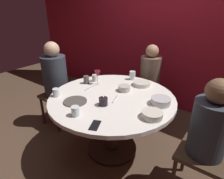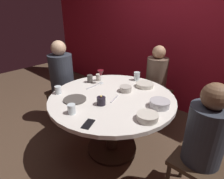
{
  "view_description": "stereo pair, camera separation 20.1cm",
  "coord_description": "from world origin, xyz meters",
  "px_view_note": "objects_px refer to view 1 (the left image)",
  "views": [
    {
      "loc": [
        1.09,
        -1.47,
        1.63
      ],
      "look_at": [
        0.0,
        0.0,
        0.8
      ],
      "focal_mm": 30.12,
      "sensor_mm": 36.0,
      "label": 1
    },
    {
      "loc": [
        1.24,
        -1.35,
        1.63
      ],
      "look_at": [
        0.0,
        0.0,
        0.8
      ],
      "focal_mm": 30.12,
      "sensor_mm": 36.0,
      "label": 2
    }
  ],
  "objects_px": {
    "bowl_sauce_side": "(142,84)",
    "cup_near_candle": "(86,80)",
    "dining_table": "(112,108)",
    "cup_by_right_diner": "(95,78)",
    "cup_by_left_diner": "(56,92)",
    "cup_center_front": "(75,111)",
    "cell_phone": "(95,125)",
    "bowl_serving_large": "(161,101)",
    "wine_glass": "(97,74)",
    "bowl_salad_center": "(124,88)",
    "dinner_plate": "(75,101)",
    "seated_diner_back": "(150,75)",
    "cup_far_edge": "(132,75)",
    "candle_holder": "(103,101)",
    "seated_diner_left": "(55,76)",
    "bowl_small_white": "(152,115)",
    "seated_diner_right": "(209,129)"
  },
  "relations": [
    {
      "from": "candle_holder",
      "to": "bowl_salad_center",
      "type": "bearing_deg",
      "value": 92.67
    },
    {
      "from": "seated_diner_left",
      "to": "candle_holder",
      "type": "relative_size",
      "value": 11.85
    },
    {
      "from": "dining_table",
      "to": "cup_by_right_diner",
      "type": "distance_m",
      "value": 0.53
    },
    {
      "from": "dining_table",
      "to": "bowl_small_white",
      "type": "distance_m",
      "value": 0.58
    },
    {
      "from": "bowl_salad_center",
      "to": "cup_far_edge",
      "type": "xyz_separation_m",
      "value": [
        -0.11,
        0.37,
        0.02
      ]
    },
    {
      "from": "seated_diner_left",
      "to": "bowl_small_white",
      "type": "height_order",
      "value": "seated_diner_left"
    },
    {
      "from": "cup_by_left_diner",
      "to": "dining_table",
      "type": "bearing_deg",
      "value": 36.25
    },
    {
      "from": "seated_diner_right",
      "to": "cell_phone",
      "type": "bearing_deg",
      "value": 34.24
    },
    {
      "from": "cup_by_left_diner",
      "to": "cup_center_front",
      "type": "height_order",
      "value": "cup_center_front"
    },
    {
      "from": "wine_glass",
      "to": "cup_by_right_diner",
      "type": "xyz_separation_m",
      "value": [
        -0.09,
        0.05,
        -0.09
      ]
    },
    {
      "from": "wine_glass",
      "to": "cell_phone",
      "type": "relative_size",
      "value": 1.26
    },
    {
      "from": "dining_table",
      "to": "cup_center_front",
      "type": "distance_m",
      "value": 0.54
    },
    {
      "from": "cup_far_edge",
      "to": "seated_diner_left",
      "type": "bearing_deg",
      "value": -147.25
    },
    {
      "from": "seated_diner_left",
      "to": "bowl_salad_center",
      "type": "relative_size",
      "value": 8.81
    },
    {
      "from": "bowl_small_white",
      "to": "cup_center_front",
      "type": "distance_m",
      "value": 0.68
    },
    {
      "from": "cup_by_left_diner",
      "to": "bowl_salad_center",
      "type": "bearing_deg",
      "value": 47.07
    },
    {
      "from": "bowl_sauce_side",
      "to": "bowl_serving_large",
      "type": "bearing_deg",
      "value": -39.64
    },
    {
      "from": "seated_diner_back",
      "to": "cup_by_right_diner",
      "type": "relative_size",
      "value": 13.11
    },
    {
      "from": "bowl_sauce_side",
      "to": "cup_near_candle",
      "type": "height_order",
      "value": "cup_near_candle"
    },
    {
      "from": "bowl_serving_large",
      "to": "cup_by_right_diner",
      "type": "bearing_deg",
      "value": 175.15
    },
    {
      "from": "dining_table",
      "to": "wine_glass",
      "type": "distance_m",
      "value": 0.48
    },
    {
      "from": "cup_by_right_diner",
      "to": "cup_center_front",
      "type": "height_order",
      "value": "cup_center_front"
    },
    {
      "from": "seated_diner_right",
      "to": "wine_glass",
      "type": "height_order",
      "value": "seated_diner_right"
    },
    {
      "from": "cup_center_front",
      "to": "dining_table",
      "type": "bearing_deg",
      "value": 86.54
    },
    {
      "from": "seated_diner_left",
      "to": "dinner_plate",
      "type": "height_order",
      "value": "seated_diner_left"
    },
    {
      "from": "cup_center_front",
      "to": "wine_glass",
      "type": "bearing_deg",
      "value": 115.18
    },
    {
      "from": "candle_holder",
      "to": "cup_far_edge",
      "type": "distance_m",
      "value": 0.79
    },
    {
      "from": "bowl_salad_center",
      "to": "cup_by_left_diner",
      "type": "xyz_separation_m",
      "value": [
        -0.52,
        -0.56,
        0.01
      ]
    },
    {
      "from": "wine_glass",
      "to": "bowl_small_white",
      "type": "xyz_separation_m",
      "value": [
        0.89,
        -0.3,
        -0.1
      ]
    },
    {
      "from": "wine_glass",
      "to": "cup_center_front",
      "type": "relative_size",
      "value": 1.93
    },
    {
      "from": "cell_phone",
      "to": "cup_near_candle",
      "type": "xyz_separation_m",
      "value": [
        -0.69,
        0.63,
        0.04
      ]
    },
    {
      "from": "wine_glass",
      "to": "bowl_serving_large",
      "type": "bearing_deg",
      "value": -2.03
    },
    {
      "from": "seated_diner_back",
      "to": "wine_glass",
      "type": "bearing_deg",
      "value": -24.66
    },
    {
      "from": "cell_phone",
      "to": "cup_near_candle",
      "type": "distance_m",
      "value": 0.94
    },
    {
      "from": "seated_diner_back",
      "to": "bowl_sauce_side",
      "type": "bearing_deg",
      "value": 13.36
    },
    {
      "from": "dinner_plate",
      "to": "bowl_serving_large",
      "type": "height_order",
      "value": "bowl_serving_large"
    },
    {
      "from": "seated_diner_back",
      "to": "dinner_plate",
      "type": "relative_size",
      "value": 4.75
    },
    {
      "from": "cup_near_candle",
      "to": "cup_center_front",
      "type": "relative_size",
      "value": 1.07
    },
    {
      "from": "seated_diner_left",
      "to": "cup_near_candle",
      "type": "height_order",
      "value": "seated_diner_left"
    },
    {
      "from": "cell_phone",
      "to": "bowl_serving_large",
      "type": "height_order",
      "value": "bowl_serving_large"
    },
    {
      "from": "candle_holder",
      "to": "bowl_small_white",
      "type": "relative_size",
      "value": 0.54
    },
    {
      "from": "cell_phone",
      "to": "cup_center_front",
      "type": "height_order",
      "value": "cup_center_front"
    },
    {
      "from": "bowl_sauce_side",
      "to": "cup_center_front",
      "type": "distance_m",
      "value": 0.98
    },
    {
      "from": "bowl_salad_center",
      "to": "bowl_sauce_side",
      "type": "bearing_deg",
      "value": 72.18
    },
    {
      "from": "dining_table",
      "to": "seated_diner_back",
      "type": "relative_size",
      "value": 1.2
    },
    {
      "from": "cup_by_left_diner",
      "to": "dinner_plate",
      "type": "bearing_deg",
      "value": 5.97
    },
    {
      "from": "cup_by_right_diner",
      "to": "bowl_salad_center",
      "type": "bearing_deg",
      "value": -3.04
    },
    {
      "from": "cell_phone",
      "to": "bowl_sauce_side",
      "type": "height_order",
      "value": "bowl_sauce_side"
    },
    {
      "from": "candle_holder",
      "to": "dinner_plate",
      "type": "distance_m",
      "value": 0.3
    },
    {
      "from": "seated_diner_right",
      "to": "dinner_plate",
      "type": "bearing_deg",
      "value": 15.33
    }
  ]
}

